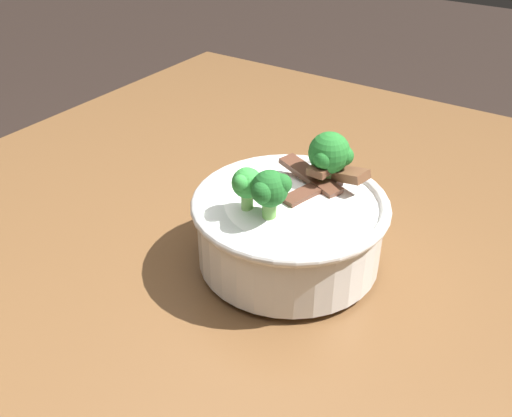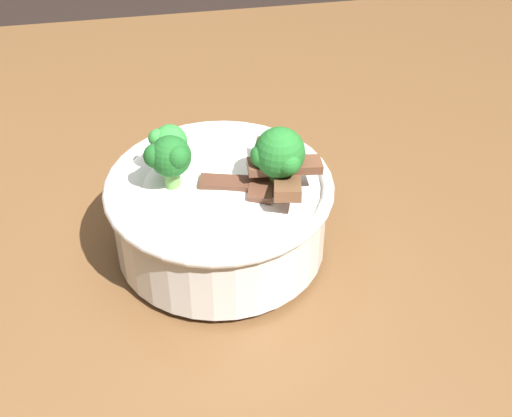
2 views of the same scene
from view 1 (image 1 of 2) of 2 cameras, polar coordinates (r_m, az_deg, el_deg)
dining_table at (r=0.68m, az=-1.27°, el=-18.13°), size 1.28×1.08×0.81m
rice_bowl at (r=0.61m, az=3.73°, el=-1.35°), size 0.21×0.21×0.14m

